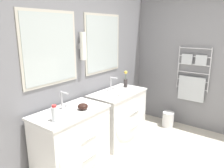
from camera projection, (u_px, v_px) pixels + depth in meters
wall_back at (79, 64)px, 3.22m from camera, size 5.08×0.17×2.60m
wall_right at (184, 58)px, 4.04m from camera, size 0.13×3.53×2.60m
vanity_left at (73, 140)px, 2.82m from camera, size 0.98×0.62×0.82m
vanity_right at (120, 115)px, 3.64m from camera, size 0.98×0.62×0.82m
faucet_left at (63, 100)px, 2.79m from camera, size 0.17×0.14×0.23m
faucet_right at (112, 84)px, 3.60m from camera, size 0.17×0.14×0.23m
toiletry_bottle at (55, 114)px, 2.43m from camera, size 0.08×0.08×0.19m
amenity_bowl at (83, 106)px, 2.78m from camera, size 0.13×0.13×0.08m
flower_vase at (126, 80)px, 3.81m from camera, size 0.07×0.07×0.29m
soap_dish at (120, 95)px, 3.34m from camera, size 0.09×0.06×0.04m
waste_bin at (168, 119)px, 4.16m from camera, size 0.22×0.22×0.28m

